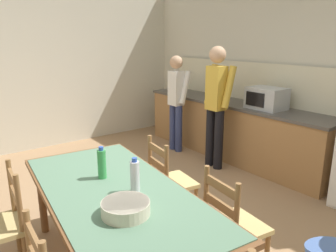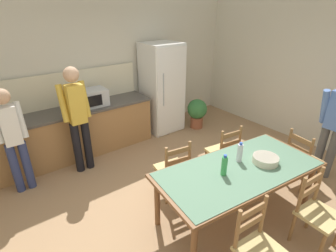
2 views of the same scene
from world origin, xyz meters
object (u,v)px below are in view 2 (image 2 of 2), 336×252
at_px(person_at_counter, 77,115).
at_px(potted_plant, 197,112).
at_px(bottle_near_centre, 224,166).
at_px(chair_side_near_right, 317,213).
at_px(chair_side_far_left, 173,169).
at_px(person_at_sink, 13,137).
at_px(chair_head_end, 302,159).
at_px(person_by_table, 334,122).
at_px(chair_side_near_left, 258,249).
at_px(refrigerator, 162,88).
at_px(microwave, 92,98).
at_px(bottle_off_centre, 240,153).
at_px(serving_bowl, 265,159).
at_px(dining_table, 239,173).
at_px(chair_side_far_right, 224,152).

relative_size(person_at_counter, potted_plant, 2.63).
bearing_deg(bottle_near_centre, chair_side_near_right, -53.06).
distance_m(chair_side_far_left, person_at_sink, 2.30).
bearing_deg(chair_head_end, person_by_table, -89.83).
bearing_deg(chair_side_near_left, chair_side_far_left, 87.87).
bearing_deg(chair_head_end, person_at_sink, 64.54).
relative_size(refrigerator, person_by_table, 1.11).
bearing_deg(bottle_near_centre, microwave, 99.11).
xyz_separation_m(chair_side_near_right, chair_side_far_left, (-0.77, 1.65, 0.00)).
bearing_deg(chair_side_near_right, chair_side_far_left, 118.04).
xyz_separation_m(person_at_sink, person_at_counter, (0.92, -0.02, 0.09)).
bearing_deg(bottle_off_centre, microwave, 107.02).
distance_m(serving_bowl, potted_plant, 2.74).
height_order(microwave, person_at_counter, person_at_counter).
bearing_deg(refrigerator, person_at_counter, -166.02).
height_order(bottle_near_centre, person_at_counter, person_at_counter).
xyz_separation_m(bottle_off_centre, person_at_counter, (-1.29, 2.16, 0.11)).
height_order(bottle_off_centre, person_at_sink, person_at_sink).
bearing_deg(dining_table, potted_plant, 57.59).
bearing_deg(chair_side_near_left, person_at_sink, 121.25).
bearing_deg(chair_side_near_right, person_at_sink, 131.59).
xyz_separation_m(chair_head_end, person_at_sink, (-3.43, 2.44, 0.45)).
bearing_deg(person_at_counter, person_at_sink, 88.82).
distance_m(chair_side_near_right, person_at_counter, 3.51).
distance_m(bottle_near_centre, potted_plant, 2.94).
distance_m(refrigerator, potted_plant, 0.96).
relative_size(microwave, person_at_counter, 0.28).
distance_m(dining_table, chair_side_far_left, 0.94).
xyz_separation_m(bottle_off_centre, chair_side_far_left, (-0.50, 0.72, -0.43)).
bearing_deg(potted_plant, bottle_off_centre, -121.52).
bearing_deg(chair_side_far_left, dining_table, 123.90).
xyz_separation_m(bottle_near_centre, chair_side_near_right, (0.64, -0.85, -0.43)).
bearing_deg(dining_table, microwave, 104.15).
distance_m(bottle_near_centre, chair_side_far_left, 0.91).
distance_m(dining_table, bottle_off_centre, 0.25).
bearing_deg(person_at_counter, dining_table, -152.76).
bearing_deg(chair_side_far_left, bottle_off_centre, 133.95).
xyz_separation_m(refrigerator, person_at_sink, (-2.93, -0.48, -0.05)).
xyz_separation_m(dining_table, chair_side_near_right, (0.38, -0.82, -0.24)).
relative_size(dining_table, chair_head_end, 2.41).
height_order(microwave, person_at_sink, person_at_sink).
xyz_separation_m(microwave, person_by_table, (2.59, -3.03, -0.09)).
xyz_separation_m(refrigerator, potted_plant, (0.65, -0.43, -0.55)).
bearing_deg(chair_side_near_right, chair_side_near_left, 176.79).
height_order(microwave, bottle_off_centre, microwave).
relative_size(chair_head_end, chair_side_near_right, 1.00).
xyz_separation_m(microwave, chair_head_end, (2.04, -2.94, -0.60)).
relative_size(bottle_off_centre, chair_side_far_right, 0.30).
distance_m(refrigerator, chair_side_near_right, 3.66).
relative_size(dining_table, chair_side_far_right, 2.41).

